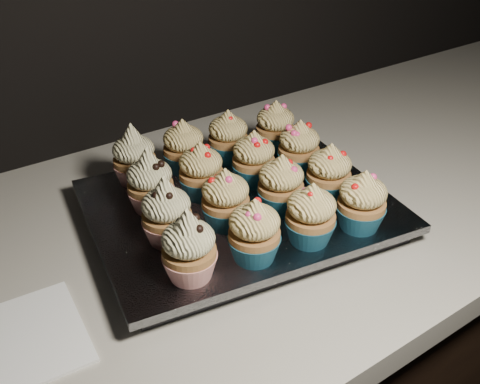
{
  "coord_description": "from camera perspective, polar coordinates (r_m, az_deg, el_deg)",
  "views": [
    {
      "loc": [
        -0.24,
        1.15,
        1.35
      ],
      "look_at": [
        0.11,
        1.67,
        0.95
      ],
      "focal_mm": 40.0,
      "sensor_mm": 36.0,
      "label": 1
    }
  ],
  "objects": [
    {
      "name": "cupcake_8",
      "position": [
        0.72,
        -9.56,
        0.98
      ],
      "size": [
        0.06,
        0.06,
        0.1
      ],
      "color": "#AA2017",
      "rests_on": "foil_lining"
    },
    {
      "name": "worktop",
      "position": [
        0.76,
        -8.48,
        -5.92
      ],
      "size": [
        2.44,
        0.64,
        0.04
      ],
      "primitive_type": "cube",
      "color": "beige",
      "rests_on": "cabinet"
    },
    {
      "name": "cupcake_4",
      "position": [
        0.66,
        -7.82,
        -2.27
      ],
      "size": [
        0.06,
        0.06,
        0.1
      ],
      "color": "#AA2017",
      "rests_on": "foil_lining"
    },
    {
      "name": "cupcake_10",
      "position": [
        0.77,
        1.46,
        3.5
      ],
      "size": [
        0.06,
        0.06,
        0.08
      ],
      "color": "#17526C",
      "rests_on": "foil_lining"
    },
    {
      "name": "cupcake_9",
      "position": [
        0.74,
        -4.17,
        2.17
      ],
      "size": [
        0.06,
        0.06,
        0.08
      ],
      "color": "#17526C",
      "rests_on": "foil_lining"
    },
    {
      "name": "cupcake_12",
      "position": [
        0.79,
        -11.21,
        3.65
      ],
      "size": [
        0.06,
        0.06,
        0.1
      ],
      "color": "#AA2017",
      "rests_on": "foil_lining"
    },
    {
      "name": "cupcake_0",
      "position": [
        0.6,
        -5.46,
        -5.98
      ],
      "size": [
        0.06,
        0.06,
        0.1
      ],
      "color": "#AA2017",
      "rests_on": "foil_lining"
    },
    {
      "name": "baking_tray",
      "position": [
        0.76,
        -0.0,
        -2.48
      ],
      "size": [
        0.41,
        0.34,
        0.02
      ],
      "primitive_type": "cube",
      "rotation": [
        0.0,
        0.0,
        -0.16
      ],
      "color": "black",
      "rests_on": "worktop"
    },
    {
      "name": "cupcake_11",
      "position": [
        0.81,
        6.3,
        4.66
      ],
      "size": [
        0.06,
        0.06,
        0.08
      ],
      "color": "#17526C",
      "rests_on": "foil_lining"
    },
    {
      "name": "cupcake_14",
      "position": [
        0.83,
        -1.27,
        5.85
      ],
      "size": [
        0.06,
        0.06,
        0.08
      ],
      "color": "#17526C",
      "rests_on": "foil_lining"
    },
    {
      "name": "cupcake_3",
      "position": [
        0.69,
        12.87,
        -1.06
      ],
      "size": [
        0.06,
        0.06,
        0.08
      ],
      "color": "#17526C",
      "rests_on": "foil_lining"
    },
    {
      "name": "cupcake_7",
      "position": [
        0.75,
        9.45,
        1.97
      ],
      "size": [
        0.06,
        0.06,
        0.08
      ],
      "color": "#17526C",
      "rests_on": "foil_lining"
    },
    {
      "name": "cupcake_13",
      "position": [
        0.81,
        -6.02,
        4.75
      ],
      "size": [
        0.06,
        0.06,
        0.08
      ],
      "color": "#17526C",
      "rests_on": "foil_lining"
    },
    {
      "name": "cupcake_15",
      "position": [
        0.87,
        3.77,
        6.9
      ],
      "size": [
        0.06,
        0.06,
        0.08
      ],
      "color": "#17526C",
      "rests_on": "foil_lining"
    },
    {
      "name": "napkin",
      "position": [
        0.64,
        -22.62,
        -14.54
      ],
      "size": [
        0.15,
        0.15,
        0.0
      ],
      "primitive_type": "cube",
      "rotation": [
        0.0,
        0.0,
        -0.07
      ],
      "color": "white",
      "rests_on": "worktop"
    },
    {
      "name": "cupcake_6",
      "position": [
        0.71,
        4.38,
        0.74
      ],
      "size": [
        0.06,
        0.06,
        0.08
      ],
      "color": "#17526C",
      "rests_on": "foil_lining"
    },
    {
      "name": "cupcake_1",
      "position": [
        0.62,
        1.54,
        -4.3
      ],
      "size": [
        0.06,
        0.06,
        0.08
      ],
      "color": "#17526C",
      "rests_on": "foil_lining"
    },
    {
      "name": "foil_lining",
      "position": [
        0.75,
        -0.0,
        -1.42
      ],
      "size": [
        0.45,
        0.37,
        0.01
      ],
      "primitive_type": "cube",
      "rotation": [
        0.0,
        0.0,
        -0.16
      ],
      "color": "silver",
      "rests_on": "baking_tray"
    },
    {
      "name": "cupcake_5",
      "position": [
        0.68,
        -1.55,
        -0.84
      ],
      "size": [
        0.06,
        0.06,
        0.08
      ],
      "color": "#17526C",
      "rests_on": "foil_lining"
    },
    {
      "name": "cupcake_2",
      "position": [
        0.66,
        7.56,
        -2.49
      ],
      "size": [
        0.06,
        0.06,
        0.08
      ],
      "color": "#17526C",
      "rests_on": "foil_lining"
    }
  ]
}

